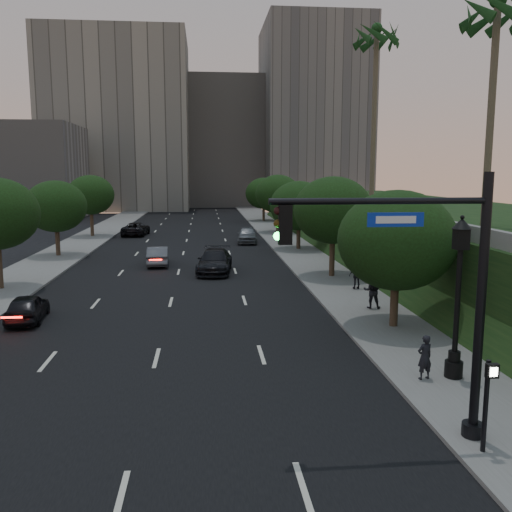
{
  "coord_description": "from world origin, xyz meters",
  "views": [
    {
      "loc": [
        1.9,
        -14.94,
        6.98
      ],
      "look_at": [
        3.96,
        6.8,
        3.6
      ],
      "focal_mm": 38.0,
      "sensor_mm": 36.0,
      "label": 1
    }
  ],
  "objects": [
    {
      "name": "tree_right_a",
      "position": [
        10.3,
        8.0,
        4.02
      ],
      "size": [
        5.2,
        5.2,
        6.24
      ],
      "color": "#38281C",
      "rests_on": "ground"
    },
    {
      "name": "street_lamp",
      "position": [
        10.18,
        1.79,
        2.63
      ],
      "size": [
        0.64,
        0.64,
        5.62
      ],
      "color": "black",
      "rests_on": "ground"
    },
    {
      "name": "parapet_wall",
      "position": [
        13.5,
        28.0,
        4.35
      ],
      "size": [
        0.35,
        90.0,
        0.7
      ],
      "primitive_type": "cube",
      "color": "slate",
      "rests_on": "embankment"
    },
    {
      "name": "office_block_mid",
      "position": [
        6.0,
        102.0,
        13.0
      ],
      "size": [
        22.0,
        18.0,
        26.0
      ],
      "primitive_type": "cube",
      "color": "gray",
      "rests_on": "ground"
    },
    {
      "name": "tree_left_c",
      "position": [
        -10.3,
        31.0,
        4.21
      ],
      "size": [
        5.0,
        5.0,
        6.34
      ],
      "color": "#38281C",
      "rests_on": "ground"
    },
    {
      "name": "pedestrian_a",
      "position": [
        9.11,
        1.7,
        0.91
      ],
      "size": [
        0.63,
        0.5,
        1.52
      ],
      "primitive_type": "imported",
      "rotation": [
        0.0,
        0.0,
        3.41
      ],
      "color": "black",
      "rests_on": "sidewalk_right"
    },
    {
      "name": "office_block_right",
      "position": [
        24.0,
        96.0,
        18.0
      ],
      "size": [
        20.0,
        22.0,
        36.0
      ],
      "primitive_type": "cube",
      "color": "slate",
      "rests_on": "ground"
    },
    {
      "name": "ground",
      "position": [
        0.0,
        0.0,
        0.0
      ],
      "size": [
        160.0,
        160.0,
        0.0
      ],
      "primitive_type": "plane",
      "color": "black",
      "rests_on": "ground"
    },
    {
      "name": "tree_left_d",
      "position": [
        -10.3,
        45.0,
        4.58
      ],
      "size": [
        5.0,
        5.0,
        6.71
      ],
      "color": "#38281C",
      "rests_on": "ground"
    },
    {
      "name": "sidewalk_right",
      "position": [
        10.25,
        30.0,
        0.07
      ],
      "size": [
        4.5,
        140.0,
        0.15
      ],
      "primitive_type": "cube",
      "color": "slate",
      "rests_on": "ground"
    },
    {
      "name": "traffic_signal_mast",
      "position": [
        7.71,
        -2.24,
        3.67
      ],
      "size": [
        5.68,
        0.56,
        7.0
      ],
      "color": "black",
      "rests_on": "ground"
    },
    {
      "name": "pedestrian_signal",
      "position": [
        8.68,
        -3.07,
        1.57
      ],
      "size": [
        0.3,
        0.33,
        2.5
      ],
      "color": "black",
      "rests_on": "ground"
    },
    {
      "name": "pedestrian_c",
      "position": [
        10.81,
        15.74,
        0.97
      ],
      "size": [
        0.97,
        0.43,
        1.64
      ],
      "primitive_type": "imported",
      "rotation": [
        0.0,
        0.0,
        3.17
      ],
      "color": "black",
      "rests_on": "sidewalk_right"
    },
    {
      "name": "sedan_near_left",
      "position": [
        -6.52,
        10.87,
        0.66
      ],
      "size": [
        1.93,
        3.99,
        1.31
      ],
      "primitive_type": "imported",
      "rotation": [
        0.0,
        0.0,
        3.24
      ],
      "color": "black",
      "rests_on": "ground"
    },
    {
      "name": "office_block_left",
      "position": [
        -14.0,
        92.0,
        16.0
      ],
      "size": [
        26.0,
        20.0,
        32.0
      ],
      "primitive_type": "cube",
      "color": "gray",
      "rests_on": "ground"
    },
    {
      "name": "embankment",
      "position": [
        22.0,
        28.0,
        2.0
      ],
      "size": [
        18.0,
        90.0,
        4.0
      ],
      "primitive_type": "cube",
      "color": "black",
      "rests_on": "ground"
    },
    {
      "name": "sidewalk_left",
      "position": [
        -10.25,
        30.0,
        0.07
      ],
      "size": [
        4.5,
        140.0,
        0.15
      ],
      "primitive_type": "cube",
      "color": "slate",
      "rests_on": "ground"
    },
    {
      "name": "tree_right_c",
      "position": [
        10.3,
        33.0,
        4.02
      ],
      "size": [
        5.2,
        5.2,
        6.24
      ],
      "color": "#38281C",
      "rests_on": "ground"
    },
    {
      "name": "sedan_far_left",
      "position": [
        -5.76,
        46.1,
        0.74
      ],
      "size": [
        2.86,
        5.48,
        1.47
      ],
      "primitive_type": "imported",
      "rotation": [
        0.0,
        0.0,
        3.06
      ],
      "color": "black",
      "rests_on": "ground"
    },
    {
      "name": "sedan_near_right",
      "position": [
        2.55,
        22.57,
        0.81
      ],
      "size": [
        2.82,
        5.76,
        1.61
      ],
      "primitive_type": "imported",
      "rotation": [
        0.0,
        0.0,
        -0.1
      ],
      "color": "black",
      "rests_on": "ground"
    },
    {
      "name": "sedan_mid_left",
      "position": [
        -1.68,
        26.12,
        0.72
      ],
      "size": [
        1.74,
        4.45,
        1.44
      ],
      "primitive_type": "imported",
      "rotation": [
        0.0,
        0.0,
        3.19
      ],
      "color": "#585A60",
      "rests_on": "ground"
    },
    {
      "name": "tree_right_d",
      "position": [
        10.3,
        47.0,
        4.52
      ],
      "size": [
        5.2,
        5.2,
        6.74
      ],
      "color": "#38281C",
      "rests_on": "ground"
    },
    {
      "name": "road_surface",
      "position": [
        0.0,
        30.0,
        0.01
      ],
      "size": [
        16.0,
        140.0,
        0.02
      ],
      "primitive_type": "cube",
      "color": "black",
      "rests_on": "ground"
    },
    {
      "name": "tree_right_e",
      "position": [
        10.3,
        62.0,
        4.02
      ],
      "size": [
        5.2,
        5.2,
        6.24
      ],
      "color": "#38281C",
      "rests_on": "ground"
    },
    {
      "name": "palm_far",
      "position": [
        16.0,
        30.0,
        17.64
      ],
      "size": [
        3.2,
        3.2,
        15.5
      ],
      "color": "#4C4233",
      "rests_on": "embankment"
    },
    {
      "name": "tree_right_b",
      "position": [
        10.3,
        20.0,
        4.52
      ],
      "size": [
        5.2,
        5.2,
        6.74
      ],
      "color": "#38281C",
      "rests_on": "ground"
    },
    {
      "name": "pedestrian_b",
      "position": [
        10.3,
        11.2,
        1.05
      ],
      "size": [
        1.03,
        0.89,
        1.81
      ],
      "primitive_type": "imported",
      "rotation": [
        0.0,
        0.0,
        2.87
      ],
      "color": "black",
      "rests_on": "sidewalk_right"
    },
    {
      "name": "office_block_filler",
      "position": [
        -26.0,
        70.0,
        7.0
      ],
      "size": [
        18.0,
        16.0,
        14.0
      ],
      "primitive_type": "cube",
      "color": "gray",
      "rests_on": "ground"
    },
    {
      "name": "palm_mid",
      "position": [
        17.5,
        14.0,
        15.32
      ],
      "size": [
        3.2,
        3.2,
        13.0
      ],
      "color": "#4C4233",
      "rests_on": "embankment"
    },
    {
      "name": "sedan_far_right",
      "position": [
        6.06,
        38.53,
        0.82
      ],
      "size": [
        2.23,
        4.9,
        1.63
      ],
      "primitive_type": "imported",
      "rotation": [
        0.0,
        0.0,
        -0.06
      ],
      "color": "slate",
      "rests_on": "ground"
    }
  ]
}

